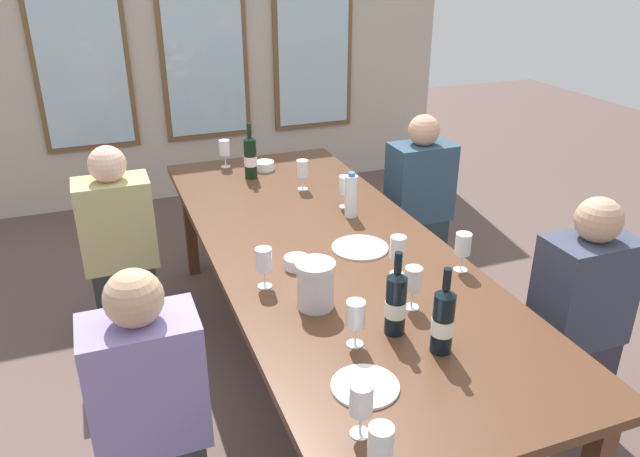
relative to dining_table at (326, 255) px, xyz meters
The scene contains 26 objects.
ground_plane 0.68m from the dining_table, ahead, with size 12.00×12.00×0.00m, color brown.
back_wall_with_windows 2.90m from the dining_table, 90.00° to the left, with size 4.27×0.10×2.90m.
dining_table is the anchor object (origin of this frame).
white_plate_0 1.04m from the dining_table, 104.28° to the right, with size 0.22×0.22×0.01m, color white.
white_plate_1 0.18m from the dining_table, 36.38° to the right, with size 0.26×0.26×0.01m, color white.
metal_pitcher 0.57m from the dining_table, 115.37° to the right, with size 0.16×0.16×0.19m.
wine_bottle_0 0.78m from the dining_table, 92.12° to the right, with size 0.08×0.08×0.32m.
wine_bottle_1 0.94m from the dining_table, 85.64° to the right, with size 0.08×0.08×0.32m.
wine_bottle_2 1.03m from the dining_table, 95.04° to the left, with size 0.08×0.08×0.34m.
tasting_bowl_0 1.13m from the dining_table, 88.73° to the left, with size 0.12×0.12×0.05m, color white.
tasting_bowl_1 0.28m from the dining_table, 139.76° to the right, with size 0.11×0.11×0.05m, color white.
water_bottle 0.40m from the dining_table, 47.50° to the left, with size 0.06×0.06×0.24m.
wine_glass_0 0.75m from the dining_table, 79.19° to the left, with size 0.07×0.07×0.17m.
wine_glass_1 0.50m from the dining_table, 56.06° to the left, with size 0.07×0.07×0.17m.
wine_glass_2 1.29m from the dining_table, 98.52° to the left, with size 0.07×0.07×0.17m.
wine_glass_3 1.42m from the dining_table, 105.49° to the right, with size 0.07×0.07×0.17m.
wine_glass_4 1.25m from the dining_table, 106.63° to the right, with size 0.07×0.07×0.17m.
wine_glass_5 0.45m from the dining_table, 63.98° to the right, with size 0.07×0.07×0.17m.
wine_glass_6 0.66m from the dining_table, 44.26° to the right, with size 0.07×0.07×0.17m.
wine_glass_7 0.67m from the dining_table, 80.21° to the right, with size 0.07×0.07×0.17m.
wine_glass_8 0.50m from the dining_table, 143.54° to the right, with size 0.07×0.07×0.17m.
wine_glass_9 0.82m from the dining_table, 103.87° to the right, with size 0.07×0.07×0.17m.
seated_person_0 1.13m from the dining_table, 143.65° to the right, with size 0.38×0.24×1.11m.
seated_person_1 1.15m from the dining_table, 37.93° to the right, with size 0.38×0.24×1.11m.
seated_person_2 1.17m from the dining_table, 141.37° to the left, with size 0.38×0.24×1.11m.
seated_person_3 1.16m from the dining_table, 38.06° to the left, with size 0.38×0.24×1.11m.
Camera 1 is at (-0.94, -2.42, 2.01)m, focal length 34.54 mm.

